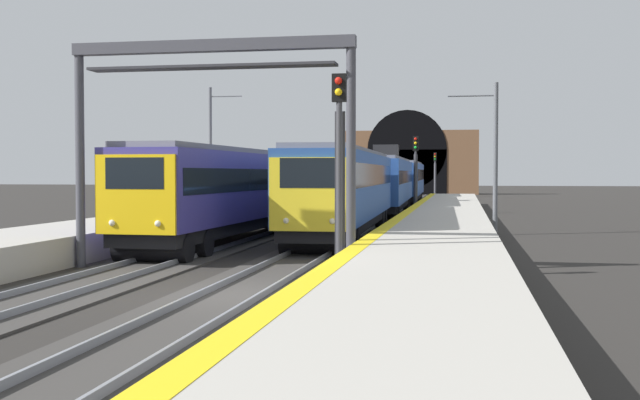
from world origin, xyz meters
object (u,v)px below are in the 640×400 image
train_main_approaching (386,182)px  railway_signal_far (435,170)px  catenary_mast_far (495,156)px  railway_signal_mid (416,167)px  overhead_signal_gantry (211,96)px  train_adjacent_platform (288,185)px  catenary_mast_near (211,151)px  railway_signal_near (339,161)px

train_main_approaching → railway_signal_far: bearing=176.0°
train_main_approaching → catenary_mast_far: bearing=20.9°
train_main_approaching → railway_signal_mid: 2.59m
overhead_signal_gantry → railway_signal_far: bearing=-3.3°
train_main_approaching → train_adjacent_platform: train_main_approaching is taller
catenary_mast_near → railway_signal_near: bearing=-155.2°
train_adjacent_platform → catenary_mast_near: (6.53, 6.69, 2.12)m
railway_signal_near → catenary_mast_far: 17.18m
train_main_approaching → catenary_mast_far: 17.78m
catenary_mast_near → train_adjacent_platform: bearing=-134.3°
train_main_approaching → catenary_mast_near: catenary_mast_near is taller
railway_signal_far → catenary_mast_near: 47.32m
railway_signal_far → railway_signal_mid: bearing=0.0°
catenary_mast_far → train_adjacent_platform: bearing=65.5°
train_main_approaching → catenary_mast_far: catenary_mast_far is taller
catenary_mast_near → catenary_mast_far: catenary_mast_near is taller
train_adjacent_platform → overhead_signal_gantry: bearing=7.8°
catenary_mast_near → catenary_mast_far: bearing=-123.1°
train_main_approaching → overhead_signal_gantry: size_ratio=6.51×
overhead_signal_gantry → catenary_mast_near: bearing=18.5°
railway_signal_near → overhead_signal_gantry: 4.81m
railway_signal_near → overhead_signal_gantry: (1.53, 4.12, 1.96)m
railway_signal_far → overhead_signal_gantry: bearing=-3.3°
train_adjacent_platform → railway_signal_near: railway_signal_near is taller
train_main_approaching → railway_signal_near: 33.01m
catenary_mast_far → railway_signal_far: bearing=4.7°
railway_signal_mid → catenary_mast_near: (-6.22, 12.97, 1.06)m
railway_signal_mid → railway_signal_far: size_ratio=1.03×
railway_signal_mid → overhead_signal_gantry: (-32.76, 4.12, 1.89)m
train_adjacent_platform → catenary_mast_near: size_ratio=4.72×
railway_signal_near → overhead_signal_gantry: bearing=-110.4°
train_adjacent_platform → railway_signal_far: (52.02, -6.28, 0.99)m
railway_signal_far → catenary_mast_far: catenary_mast_far is taller
train_main_approaching → catenary_mast_far: size_ratio=7.96×
railway_signal_mid → catenary_mast_far: 18.39m
catenary_mast_near → railway_signal_mid: bearing=-64.4°
railway_signal_mid → railway_signal_far: bearing=-180.0°
train_main_approaching → railway_signal_far: (40.62, -1.95, 0.97)m
railway_signal_mid → catenary_mast_near: size_ratio=0.65×
railway_signal_mid → train_main_approaching: bearing=-55.3°
railway_signal_near → catenary_mast_far: size_ratio=0.78×
railway_signal_mid → overhead_signal_gantry: size_ratio=0.63×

